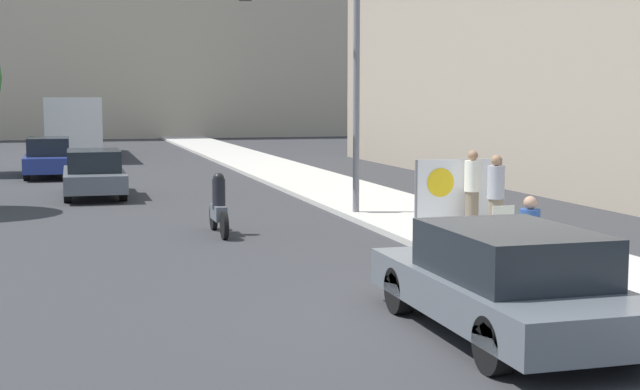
{
  "coord_description": "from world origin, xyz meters",
  "views": [
    {
      "loc": [
        -4.94,
        -10.5,
        2.93
      ],
      "look_at": [
        -0.53,
        5.24,
        1.16
      ],
      "focal_mm": 50.0,
      "sensor_mm": 36.0,
      "label": 1
    }
  ],
  "objects_px": {
    "traffic_light_pole": "(317,41)",
    "car_on_road_midblock": "(49,157)",
    "car_on_road_nearest": "(94,173)",
    "city_bus_on_road": "(73,123)",
    "seated_protester": "(531,230)",
    "protest_banner": "(458,192)",
    "jogger_on_sidewalk": "(496,197)",
    "pedestrian_behind": "(472,190)",
    "motorcycle_on_road": "(219,209)",
    "parked_car_curbside": "(506,281)"
  },
  "relations": [
    {
      "from": "traffic_light_pole",
      "to": "car_on_road_midblock",
      "type": "distance_m",
      "value": 15.74
    },
    {
      "from": "car_on_road_nearest",
      "to": "city_bus_on_road",
      "type": "xyz_separation_m",
      "value": [
        -0.51,
        19.35,
        1.03
      ]
    },
    {
      "from": "city_bus_on_road",
      "to": "seated_protester",
      "type": "bearing_deg",
      "value": -78.0
    },
    {
      "from": "protest_banner",
      "to": "jogger_on_sidewalk",
      "type": "bearing_deg",
      "value": -88.04
    },
    {
      "from": "pedestrian_behind",
      "to": "car_on_road_nearest",
      "type": "xyz_separation_m",
      "value": [
        -7.57,
        10.15,
        -0.3
      ]
    },
    {
      "from": "traffic_light_pole",
      "to": "car_on_road_nearest",
      "type": "bearing_deg",
      "value": 129.76
    },
    {
      "from": "city_bus_on_road",
      "to": "pedestrian_behind",
      "type": "bearing_deg",
      "value": -74.69
    },
    {
      "from": "pedestrian_behind",
      "to": "motorcycle_on_road",
      "type": "xyz_separation_m",
      "value": [
        -5.17,
        1.7,
        -0.44
      ]
    },
    {
      "from": "pedestrian_behind",
      "to": "motorcycle_on_road",
      "type": "height_order",
      "value": "pedestrian_behind"
    },
    {
      "from": "car_on_road_nearest",
      "to": "car_on_road_midblock",
      "type": "relative_size",
      "value": 1.0
    },
    {
      "from": "protest_banner",
      "to": "car_on_road_midblock",
      "type": "relative_size",
      "value": 0.44
    },
    {
      "from": "pedestrian_behind",
      "to": "parked_car_curbside",
      "type": "xyz_separation_m",
      "value": [
        -3.1,
        -7.53,
        -0.31
      ]
    },
    {
      "from": "protest_banner",
      "to": "car_on_road_nearest",
      "type": "relative_size",
      "value": 0.44
    },
    {
      "from": "car_on_road_midblock",
      "to": "city_bus_on_road",
      "type": "distance_m",
      "value": 11.92
    },
    {
      "from": "car_on_road_midblock",
      "to": "city_bus_on_road",
      "type": "xyz_separation_m",
      "value": [
        0.95,
        11.84,
        1.0
      ]
    },
    {
      "from": "seated_protester",
      "to": "car_on_road_nearest",
      "type": "xyz_separation_m",
      "value": [
        -6.66,
        14.34,
        -0.06
      ]
    },
    {
      "from": "car_on_road_midblock",
      "to": "city_bus_on_road",
      "type": "bearing_deg",
      "value": 85.42
    },
    {
      "from": "jogger_on_sidewalk",
      "to": "city_bus_on_road",
      "type": "bearing_deg",
      "value": -112.63
    },
    {
      "from": "parked_car_curbside",
      "to": "car_on_road_midblock",
      "type": "distance_m",
      "value": 25.89
    },
    {
      "from": "seated_protester",
      "to": "motorcycle_on_road",
      "type": "distance_m",
      "value": 7.27
    },
    {
      "from": "parked_car_curbside",
      "to": "motorcycle_on_road",
      "type": "bearing_deg",
      "value": 102.63
    },
    {
      "from": "seated_protester",
      "to": "pedestrian_behind",
      "type": "height_order",
      "value": "pedestrian_behind"
    },
    {
      "from": "seated_protester",
      "to": "jogger_on_sidewalk",
      "type": "relative_size",
      "value": 0.7
    },
    {
      "from": "protest_banner",
      "to": "parked_car_curbside",
      "type": "xyz_separation_m",
      "value": [
        -2.92,
        -7.83,
        -0.24
      ]
    },
    {
      "from": "jogger_on_sidewalk",
      "to": "traffic_light_pole",
      "type": "height_order",
      "value": "traffic_light_pole"
    },
    {
      "from": "parked_car_curbside",
      "to": "car_on_road_nearest",
      "type": "xyz_separation_m",
      "value": [
        -4.47,
        17.69,
        0.02
      ]
    },
    {
      "from": "pedestrian_behind",
      "to": "city_bus_on_road",
      "type": "relative_size",
      "value": 0.15
    },
    {
      "from": "city_bus_on_road",
      "to": "traffic_light_pole",
      "type": "bearing_deg",
      "value": -77.41
    },
    {
      "from": "traffic_light_pole",
      "to": "city_bus_on_road",
      "type": "distance_m",
      "value": 26.39
    },
    {
      "from": "pedestrian_behind",
      "to": "car_on_road_midblock",
      "type": "bearing_deg",
      "value": 114.24
    },
    {
      "from": "protest_banner",
      "to": "car_on_road_nearest",
      "type": "height_order",
      "value": "protest_banner"
    },
    {
      "from": "seated_protester",
      "to": "car_on_road_nearest",
      "type": "relative_size",
      "value": 0.26
    },
    {
      "from": "car_on_road_nearest",
      "to": "pedestrian_behind",
      "type": "bearing_deg",
      "value": -53.28
    },
    {
      "from": "motorcycle_on_road",
      "to": "parked_car_curbside",
      "type": "bearing_deg",
      "value": -77.37
    },
    {
      "from": "motorcycle_on_road",
      "to": "traffic_light_pole",
      "type": "bearing_deg",
      "value": 37.73
    },
    {
      "from": "jogger_on_sidewalk",
      "to": "pedestrian_behind",
      "type": "height_order",
      "value": "pedestrian_behind"
    },
    {
      "from": "protest_banner",
      "to": "city_bus_on_road",
      "type": "distance_m",
      "value": 30.26
    },
    {
      "from": "traffic_light_pole",
      "to": "parked_car_curbside",
      "type": "distance_m",
      "value": 12.01
    },
    {
      "from": "seated_protester",
      "to": "parked_car_curbside",
      "type": "bearing_deg",
      "value": -137.63
    },
    {
      "from": "car_on_road_nearest",
      "to": "protest_banner",
      "type": "bearing_deg",
      "value": -53.14
    },
    {
      "from": "car_on_road_midblock",
      "to": "motorcycle_on_road",
      "type": "bearing_deg",
      "value": -76.43
    },
    {
      "from": "car_on_road_midblock",
      "to": "motorcycle_on_road",
      "type": "height_order",
      "value": "car_on_road_midblock"
    },
    {
      "from": "pedestrian_behind",
      "to": "city_bus_on_road",
      "type": "distance_m",
      "value": 30.6
    },
    {
      "from": "car_on_road_midblock",
      "to": "traffic_light_pole",
      "type": "bearing_deg",
      "value": -64.18
    },
    {
      "from": "pedestrian_behind",
      "to": "car_on_road_midblock",
      "type": "height_order",
      "value": "pedestrian_behind"
    },
    {
      "from": "protest_banner",
      "to": "car_on_road_midblock",
      "type": "height_order",
      "value": "protest_banner"
    },
    {
      "from": "pedestrian_behind",
      "to": "protest_banner",
      "type": "bearing_deg",
      "value": 119.24
    },
    {
      "from": "seated_protester",
      "to": "motorcycle_on_road",
      "type": "relative_size",
      "value": 0.58
    },
    {
      "from": "traffic_light_pole",
      "to": "protest_banner",
      "type": "bearing_deg",
      "value": -58.82
    },
    {
      "from": "protest_banner",
      "to": "traffic_light_pole",
      "type": "distance_m",
      "value": 5.4
    }
  ]
}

